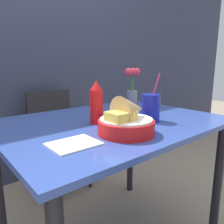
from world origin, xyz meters
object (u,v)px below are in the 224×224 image
Objects in this scene: food_basket at (128,120)px; chair_far_window at (55,130)px; flower_vase at (132,87)px; ketchup_bottle at (96,103)px; drink_cup at (151,109)px.

chair_far_window is at bearing 80.42° from food_basket.
chair_far_window is 0.89m from flower_vase.
chair_far_window is at bearing 78.06° from ketchup_bottle.
ketchup_bottle is 0.87× the size of drink_cup.
flower_vase is (0.16, 0.29, 0.08)m from drink_cup.
flower_vase is at bearing 61.73° from drink_cup.
chair_far_window is 3.16× the size of flower_vase.
chair_far_window is at bearing 92.59° from drink_cup.
drink_cup is (0.24, -0.14, -0.04)m from ketchup_bottle.
chair_far_window is 3.96× the size of ketchup_bottle.
chair_far_window is 1.10m from drink_cup.
flower_vase is at bearing 21.02° from ketchup_bottle.
flower_vase is at bearing 43.19° from food_basket.
ketchup_bottle reaches higher than food_basket.
flower_vase is (0.39, 0.37, 0.08)m from food_basket.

